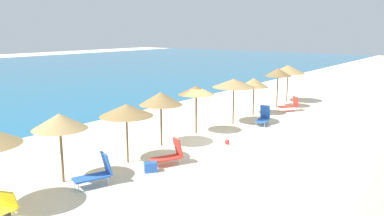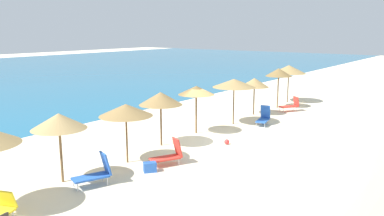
% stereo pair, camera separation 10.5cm
% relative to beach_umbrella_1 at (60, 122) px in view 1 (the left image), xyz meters
% --- Properties ---
extents(ground_plane, '(160.00, 160.00, 0.00)m').
position_rel_beach_umbrella_1_xyz_m(ground_plane, '(8.18, -0.98, -2.35)').
color(ground_plane, beige).
extents(dune_ridge, '(52.36, 7.48, 2.35)m').
position_rel_beach_umbrella_1_xyz_m(dune_ridge, '(8.26, -9.21, -1.17)').
color(dune_ridge, beige).
rests_on(dune_ridge, ground_plane).
extents(beach_umbrella_1, '(2.03, 2.03, 2.65)m').
position_rel_beach_umbrella_1_xyz_m(beach_umbrella_1, '(0.00, 0.00, 0.00)').
color(beach_umbrella_1, brown).
rests_on(beach_umbrella_1, ground_plane).
extents(beach_umbrella_2, '(2.29, 2.29, 2.58)m').
position_rel_beach_umbrella_1_xyz_m(beach_umbrella_2, '(3.04, -0.34, -0.03)').
color(beach_umbrella_2, brown).
rests_on(beach_umbrella_2, ground_plane).
extents(beach_umbrella_3, '(2.14, 2.14, 2.69)m').
position_rel_beach_umbrella_1_xyz_m(beach_umbrella_3, '(5.85, 0.18, 0.02)').
color(beach_umbrella_3, brown).
rests_on(beach_umbrella_3, ground_plane).
extents(beach_umbrella_4, '(1.98, 1.98, 2.66)m').
position_rel_beach_umbrella_1_xyz_m(beach_umbrella_4, '(8.79, 0.18, 0.05)').
color(beach_umbrella_4, brown).
rests_on(beach_umbrella_4, ground_plane).
extents(beach_umbrella_5, '(2.59, 2.59, 2.78)m').
position_rel_beach_umbrella_1_xyz_m(beach_umbrella_5, '(11.90, -0.36, 0.17)').
color(beach_umbrella_5, brown).
rests_on(beach_umbrella_5, ground_plane).
extents(beach_umbrella_6, '(1.92, 1.92, 2.50)m').
position_rel_beach_umbrella_1_xyz_m(beach_umbrella_6, '(15.07, -0.06, -0.16)').
color(beach_umbrella_6, brown).
rests_on(beach_umbrella_6, ground_plane).
extents(beach_umbrella_7, '(1.91, 1.91, 2.92)m').
position_rel_beach_umbrella_1_xyz_m(beach_umbrella_7, '(18.27, -0.32, 0.27)').
color(beach_umbrella_7, brown).
rests_on(beach_umbrella_7, ground_plane).
extents(beach_umbrella_8, '(2.64, 2.64, 2.94)m').
position_rel_beach_umbrella_1_xyz_m(beach_umbrella_8, '(20.85, 0.01, 0.27)').
color(beach_umbrella_8, brown).
rests_on(beach_umbrella_8, ground_plane).
extents(lounge_chair_0, '(1.46, 1.10, 1.13)m').
position_rel_beach_umbrella_1_xyz_m(lounge_chair_0, '(3.90, -1.99, -1.90)').
color(lounge_chair_0, red).
rests_on(lounge_chair_0, ground_plane).
extents(lounge_chair_2, '(1.50, 1.03, 1.20)m').
position_rel_beach_umbrella_1_xyz_m(lounge_chair_2, '(0.55, -1.28, -1.85)').
color(lounge_chair_2, blue).
rests_on(lounge_chair_2, ground_plane).
extents(lounge_chair_3, '(1.45, 1.21, 1.03)m').
position_rel_beach_umbrella_1_xyz_m(lounge_chair_3, '(17.61, -1.64, -1.90)').
color(lounge_chair_3, red).
rests_on(lounge_chair_3, ground_plane).
extents(lounge_chair_4, '(1.44, 0.87, 1.13)m').
position_rel_beach_umbrella_1_xyz_m(lounge_chair_4, '(12.87, -1.91, -1.90)').
color(lounge_chair_4, blue).
rests_on(lounge_chair_4, ground_plane).
extents(beach_ball, '(0.26, 0.26, 0.26)m').
position_rel_beach_umbrella_1_xyz_m(beach_ball, '(7.95, -2.35, -2.22)').
color(beach_ball, red).
rests_on(beach_ball, ground_plane).
extents(cooler_box, '(0.61, 0.57, 0.40)m').
position_rel_beach_umbrella_1_xyz_m(cooler_box, '(2.76, -1.92, -2.15)').
color(cooler_box, blue).
rests_on(cooler_box, ground_plane).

